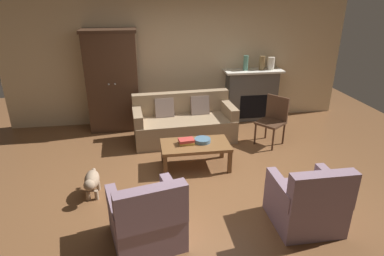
% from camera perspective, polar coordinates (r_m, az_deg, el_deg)
% --- Properties ---
extents(ground_plane, '(9.60, 9.60, 0.00)m').
position_cam_1_polar(ground_plane, '(5.22, 1.44, -8.31)').
color(ground_plane, brown).
extents(back_wall, '(7.20, 0.10, 2.80)m').
position_cam_1_polar(back_wall, '(7.11, -2.13, 12.28)').
color(back_wall, beige).
rests_on(back_wall, ground).
extents(fireplace, '(1.26, 0.48, 1.12)m').
position_cam_1_polar(fireplace, '(7.41, 10.25, 5.74)').
color(fireplace, '#4C4947').
rests_on(fireplace, ground).
extents(armoire, '(1.06, 0.57, 2.02)m').
position_cam_1_polar(armoire, '(6.85, -13.56, 7.94)').
color(armoire, '#472D1E').
rests_on(armoire, ground).
extents(couch, '(1.96, 0.96, 0.86)m').
position_cam_1_polar(couch, '(6.37, -1.43, 0.86)').
color(couch, '#937A5B').
rests_on(couch, ground).
extents(coffee_table, '(1.10, 0.60, 0.42)m').
position_cam_1_polar(coffee_table, '(5.30, 0.58, -3.28)').
color(coffee_table, brown).
rests_on(coffee_table, ground).
extents(fruit_bowl, '(0.26, 0.26, 0.06)m').
position_cam_1_polar(fruit_bowl, '(5.33, 1.84, -2.14)').
color(fruit_bowl, slate).
rests_on(fruit_bowl, coffee_table).
extents(book_stack, '(0.26, 0.19, 0.09)m').
position_cam_1_polar(book_stack, '(5.26, -0.96, -2.34)').
color(book_stack, gold).
rests_on(book_stack, coffee_table).
extents(mantel_vase_jade, '(0.10, 0.10, 0.31)m').
position_cam_1_polar(mantel_vase_jade, '(7.17, 9.30, 11.06)').
color(mantel_vase_jade, slate).
rests_on(mantel_vase_jade, fireplace).
extents(mantel_vase_bronze, '(0.12, 0.12, 0.29)m').
position_cam_1_polar(mantel_vase_bronze, '(7.29, 12.04, 10.98)').
color(mantel_vase_bronze, olive).
rests_on(mantel_vase_bronze, fireplace).
extents(mantel_vase_cream, '(0.15, 0.15, 0.26)m').
position_cam_1_polar(mantel_vase_cream, '(7.36, 13.52, 10.85)').
color(mantel_vase_cream, beige).
rests_on(mantel_vase_cream, fireplace).
extents(armchair_near_left, '(0.91, 0.92, 0.88)m').
position_cam_1_polar(armchair_near_left, '(3.87, -7.80, -15.39)').
color(armchair_near_left, gray).
rests_on(armchair_near_left, ground).
extents(armchair_near_right, '(0.78, 0.77, 0.88)m').
position_cam_1_polar(armchair_near_right, '(4.31, 19.32, -12.21)').
color(armchair_near_right, gray).
rests_on(armchair_near_right, ground).
extents(side_chair_wooden, '(0.62, 0.62, 0.90)m').
position_cam_1_polar(side_chair_wooden, '(6.29, 13.93, 1.79)').
color(side_chair_wooden, '#472D1E').
rests_on(side_chair_wooden, ground).
extents(dog, '(0.20, 0.57, 0.39)m').
position_cam_1_polar(dog, '(4.83, -16.99, -8.80)').
color(dog, gray).
rests_on(dog, ground).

